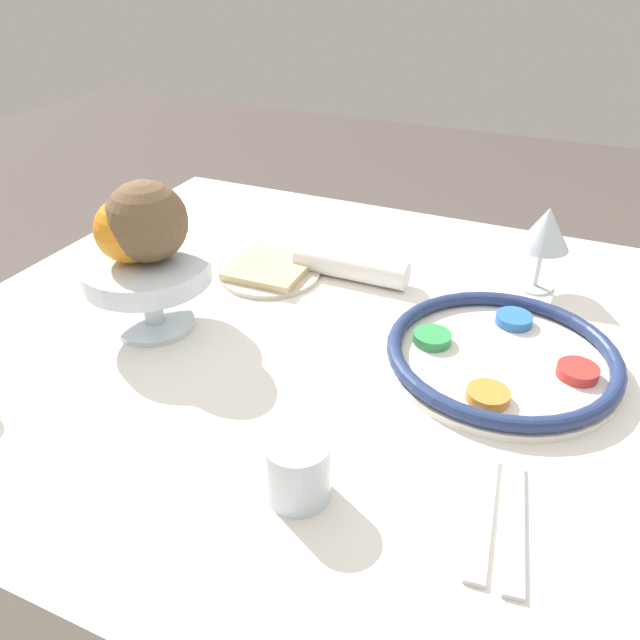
{
  "coord_description": "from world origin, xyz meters",
  "views": [
    {
      "loc": [
        -0.28,
        0.68,
        1.25
      ],
      "look_at": [
        0.01,
        0.03,
        0.8
      ],
      "focal_mm": 35.0,
      "sensor_mm": 36.0,
      "label": 1
    }
  ],
  "objects_px": {
    "seder_plate": "(502,355)",
    "wine_glass": "(546,230)",
    "orange_fruit": "(128,230)",
    "bread_plate": "(270,271)",
    "napkin_roll": "(351,266)",
    "fruit_stand": "(148,277)",
    "coconut": "(146,222)",
    "cup_mid": "(298,469)"
  },
  "relations": [
    {
      "from": "coconut",
      "to": "seder_plate",
      "type": "bearing_deg",
      "value": -168.08
    },
    {
      "from": "orange_fruit",
      "to": "cup_mid",
      "type": "height_order",
      "value": "orange_fruit"
    },
    {
      "from": "fruit_stand",
      "to": "coconut",
      "type": "relative_size",
      "value": 1.62
    },
    {
      "from": "seder_plate",
      "to": "orange_fruit",
      "type": "bearing_deg",
      "value": 12.89
    },
    {
      "from": "orange_fruit",
      "to": "bread_plate",
      "type": "xyz_separation_m",
      "value": [
        -0.09,
        -0.21,
        -0.14
      ]
    },
    {
      "from": "seder_plate",
      "to": "coconut",
      "type": "bearing_deg",
      "value": 11.92
    },
    {
      "from": "wine_glass",
      "to": "coconut",
      "type": "xyz_separation_m",
      "value": [
        0.48,
        0.34,
        0.06
      ]
    },
    {
      "from": "bread_plate",
      "to": "napkin_roll",
      "type": "relative_size",
      "value": 0.88
    },
    {
      "from": "coconut",
      "to": "cup_mid",
      "type": "distance_m",
      "value": 0.41
    },
    {
      "from": "orange_fruit",
      "to": "cup_mid",
      "type": "distance_m",
      "value": 0.41
    },
    {
      "from": "coconut",
      "to": "napkin_roll",
      "type": "relative_size",
      "value": 0.58
    },
    {
      "from": "fruit_stand",
      "to": "coconut",
      "type": "height_order",
      "value": "coconut"
    },
    {
      "from": "cup_mid",
      "to": "wine_glass",
      "type": "bearing_deg",
      "value": -106.31
    },
    {
      "from": "fruit_stand",
      "to": "cup_mid",
      "type": "relative_size",
      "value": 2.57
    },
    {
      "from": "wine_glass",
      "to": "fruit_stand",
      "type": "distance_m",
      "value": 0.6
    },
    {
      "from": "orange_fruit",
      "to": "cup_mid",
      "type": "bearing_deg",
      "value": 150.12
    },
    {
      "from": "fruit_stand",
      "to": "orange_fruit",
      "type": "xyz_separation_m",
      "value": [
        0.02,
        0.01,
        0.07
      ]
    },
    {
      "from": "wine_glass",
      "to": "orange_fruit",
      "type": "xyz_separation_m",
      "value": [
        0.5,
        0.35,
        0.05
      ]
    },
    {
      "from": "fruit_stand",
      "to": "napkin_roll",
      "type": "xyz_separation_m",
      "value": [
        -0.21,
        -0.25,
        -0.06
      ]
    },
    {
      "from": "fruit_stand",
      "to": "coconut",
      "type": "distance_m",
      "value": 0.08
    },
    {
      "from": "seder_plate",
      "to": "coconut",
      "type": "xyz_separation_m",
      "value": [
        0.47,
        0.1,
        0.15
      ]
    },
    {
      "from": "wine_glass",
      "to": "orange_fruit",
      "type": "distance_m",
      "value": 0.62
    },
    {
      "from": "seder_plate",
      "to": "wine_glass",
      "type": "height_order",
      "value": "wine_glass"
    },
    {
      "from": "bread_plate",
      "to": "napkin_roll",
      "type": "xyz_separation_m",
      "value": [
        -0.13,
        -0.04,
        0.01
      ]
    },
    {
      "from": "orange_fruit",
      "to": "bread_plate",
      "type": "bearing_deg",
      "value": -114.09
    },
    {
      "from": "bread_plate",
      "to": "cup_mid",
      "type": "relative_size",
      "value": 2.42
    },
    {
      "from": "orange_fruit",
      "to": "cup_mid",
      "type": "xyz_separation_m",
      "value": [
        -0.34,
        0.2,
        -0.12
      ]
    },
    {
      "from": "orange_fruit",
      "to": "napkin_roll",
      "type": "distance_m",
      "value": 0.36
    },
    {
      "from": "seder_plate",
      "to": "orange_fruit",
      "type": "distance_m",
      "value": 0.52
    },
    {
      "from": "fruit_stand",
      "to": "bread_plate",
      "type": "xyz_separation_m",
      "value": [
        -0.08,
        -0.21,
        -0.07
      ]
    },
    {
      "from": "orange_fruit",
      "to": "napkin_roll",
      "type": "xyz_separation_m",
      "value": [
        -0.22,
        -0.26,
        -0.13
      ]
    },
    {
      "from": "orange_fruit",
      "to": "coconut",
      "type": "height_order",
      "value": "coconut"
    },
    {
      "from": "orange_fruit",
      "to": "cup_mid",
      "type": "relative_size",
      "value": 1.28
    },
    {
      "from": "seder_plate",
      "to": "wine_glass",
      "type": "relative_size",
      "value": 2.22
    },
    {
      "from": "bread_plate",
      "to": "napkin_roll",
      "type": "height_order",
      "value": "napkin_roll"
    },
    {
      "from": "seder_plate",
      "to": "napkin_roll",
      "type": "xyz_separation_m",
      "value": [
        0.27,
        -0.14,
        0.01
      ]
    },
    {
      "from": "fruit_stand",
      "to": "bread_plate",
      "type": "relative_size",
      "value": 1.06
    },
    {
      "from": "fruit_stand",
      "to": "orange_fruit",
      "type": "distance_m",
      "value": 0.07
    },
    {
      "from": "wine_glass",
      "to": "coconut",
      "type": "height_order",
      "value": "coconut"
    },
    {
      "from": "seder_plate",
      "to": "bread_plate",
      "type": "relative_size",
      "value": 1.8
    },
    {
      "from": "fruit_stand",
      "to": "orange_fruit",
      "type": "bearing_deg",
      "value": 18.06
    },
    {
      "from": "seder_plate",
      "to": "fruit_stand",
      "type": "xyz_separation_m",
      "value": [
        0.48,
        0.11,
        0.07
      ]
    }
  ]
}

